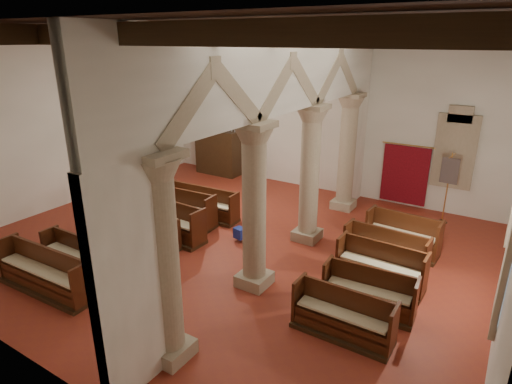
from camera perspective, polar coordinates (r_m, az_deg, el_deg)
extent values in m
plane|color=maroon|center=(12.84, -3.47, -6.90)|extent=(14.00, 14.00, 0.00)
plane|color=black|center=(11.48, -4.13, 20.95)|extent=(14.00, 14.00, 0.00)
cube|color=white|center=(16.94, 8.32, 10.22)|extent=(14.00, 0.02, 6.00)
cube|color=white|center=(7.98, -29.75, -3.19)|extent=(14.00, 0.02, 6.00)
cube|color=white|center=(16.81, -23.81, 8.69)|extent=(0.02, 12.00, 6.00)
cube|color=tan|center=(8.88, -11.29, -19.88)|extent=(0.75, 0.75, 0.30)
cylinder|color=tan|center=(7.86, -12.17, -9.70)|extent=(0.56, 0.56, 3.30)
cube|color=tan|center=(10.80, -0.23, -11.52)|extent=(0.75, 0.75, 0.30)
cylinder|color=tan|center=(9.98, -0.24, -2.66)|extent=(0.56, 0.56, 3.30)
cube|color=tan|center=(13.13, 6.81, -5.66)|extent=(0.75, 0.75, 0.30)
cylinder|color=tan|center=(12.46, 7.14, 1.84)|extent=(0.56, 0.56, 3.30)
cube|color=tan|center=(15.69, 11.55, -1.58)|extent=(0.75, 0.75, 0.30)
cylinder|color=tan|center=(15.14, 12.02, 4.78)|extent=(0.56, 0.56, 3.30)
cube|color=white|center=(10.54, 4.26, 15.80)|extent=(0.25, 11.90, 1.93)
cube|color=#367B5F|center=(8.57, 30.79, -7.77)|extent=(0.03, 1.00, 2.20)
cube|color=#367B5F|center=(15.78, 24.98, 4.90)|extent=(1.00, 0.03, 2.20)
cube|color=#342010|center=(19.20, -5.01, 5.06)|extent=(2.00, 0.80, 1.80)
cube|color=#342010|center=(18.97, -5.10, 7.99)|extent=(2.10, 0.85, 0.20)
cube|color=#311D0F|center=(18.40, -0.17, 1.71)|extent=(0.55, 0.55, 0.10)
cube|color=#311D0F|center=(18.26, -0.18, 3.13)|extent=(0.27, 0.27, 1.05)
cube|color=#311D0F|center=(18.04, -0.31, 4.81)|extent=(0.57, 0.51, 0.18)
cube|color=maroon|center=(16.22, 19.21, 2.16)|extent=(1.60, 0.06, 2.10)
cylinder|color=gold|center=(15.93, 19.64, 5.91)|extent=(1.80, 0.04, 0.04)
cone|color=#342010|center=(15.53, 23.54, -3.49)|extent=(0.36, 0.36, 0.12)
cylinder|color=gold|center=(15.15, 24.12, 0.45)|extent=(0.04, 0.04, 2.38)
cylinder|color=gold|center=(14.85, 24.70, 4.42)|extent=(0.11, 0.69, 0.03)
cube|color=#1D1753|center=(14.96, 24.42, 2.58)|extent=(0.54, 0.08, 0.84)
cube|color=#163F9B|center=(10.97, -18.98, -11.50)|extent=(0.35, 0.30, 0.32)
cube|color=navy|center=(11.96, -16.56, -8.54)|extent=(0.37, 0.34, 0.30)
cube|color=navy|center=(12.88, -2.18, -5.48)|extent=(0.37, 0.32, 0.32)
cylinder|color=white|center=(11.40, -25.14, -11.72)|extent=(1.08, 0.13, 0.11)
cylinder|color=silver|center=(11.92, -22.46, -9.89)|extent=(0.94, 0.37, 0.10)
cube|color=#342010|center=(11.75, -26.10, -11.51)|extent=(2.89, 0.82, 0.10)
cube|color=#511B11|center=(11.60, -26.53, -10.40)|extent=(2.73, 0.50, 0.47)
cube|color=#511B11|center=(11.58, -25.73, -8.84)|extent=(2.71, 0.16, 0.98)
cube|color=#511B11|center=(12.63, -29.85, -7.17)|extent=(0.09, 0.62, 0.98)
cube|color=#511B11|center=(10.45, -22.22, -11.48)|extent=(0.09, 0.62, 0.98)
cube|color=beige|center=(11.48, -26.73, -9.27)|extent=(2.62, 0.46, 0.05)
cube|color=#342010|center=(12.08, -21.72, -9.98)|extent=(2.84, 0.65, 0.09)
cube|color=#4B1A10|center=(11.94, -22.05, -9.01)|extent=(2.69, 0.37, 0.41)
cube|color=#4B1A10|center=(11.95, -21.39, -7.66)|extent=(2.69, 0.07, 0.87)
cube|color=#4B1A10|center=(12.94, -25.65, -6.15)|extent=(0.06, 0.55, 0.87)
cube|color=#4B1A10|center=(10.88, -17.50, -9.98)|extent=(0.06, 0.55, 0.87)
cube|color=beige|center=(11.84, -22.20, -8.03)|extent=(2.58, 0.33, 0.05)
cube|color=#342010|center=(12.60, -17.81, -8.20)|extent=(2.76, 0.82, 0.10)
cube|color=#561C12|center=(12.45, -18.11, -7.17)|extent=(2.59, 0.52, 0.44)
cube|color=#561C12|center=(12.47, -17.44, -5.78)|extent=(2.58, 0.19, 0.94)
cube|color=#561C12|center=(13.36, -21.71, -4.56)|extent=(0.10, 0.60, 0.94)
cube|color=#561C12|center=(11.47, -13.62, -7.72)|extent=(0.10, 0.60, 0.94)
cube|color=beige|center=(12.35, -18.23, -6.15)|extent=(2.49, 0.47, 0.05)
cube|color=#342010|center=(13.20, -14.74, -6.55)|extent=(2.47, 0.69, 0.09)
cube|color=#4C1E10|center=(13.07, -14.98, -5.63)|extent=(2.32, 0.41, 0.42)
cube|color=#4C1E10|center=(13.10, -14.40, -4.39)|extent=(2.31, 0.11, 0.88)
cube|color=#4C1E10|center=(13.86, -18.29, -3.44)|extent=(0.08, 0.56, 0.88)
cube|color=#4C1E10|center=(12.23, -10.97, -5.92)|extent=(0.08, 0.56, 0.88)
cube|color=beige|center=(12.97, -15.07, -4.70)|extent=(2.22, 0.37, 0.05)
cube|color=#342010|center=(13.73, -12.74, -5.28)|extent=(3.35, 0.89, 0.11)
cube|color=#4A2410|center=(13.57, -12.99, -4.22)|extent=(3.18, 0.56, 0.49)
cube|color=#4A2410|center=(13.63, -12.34, -2.82)|extent=(3.17, 0.20, 1.03)
cube|color=#4A2410|center=(14.65, -17.41, -1.67)|extent=(0.10, 0.66, 1.03)
cube|color=#4A2410|center=(12.49, -7.50, -4.65)|extent=(0.10, 0.66, 1.03)
cube|color=beige|center=(13.47, -13.08, -3.16)|extent=(3.06, 0.51, 0.05)
cube|color=#342010|center=(14.53, -10.84, -3.71)|extent=(3.08, 0.92, 0.11)
cube|color=#512E11|center=(14.38, -11.06, -2.69)|extent=(2.92, 0.59, 0.48)
cube|color=#512E11|center=(14.45, -10.47, -1.39)|extent=(2.90, 0.24, 1.02)
cube|color=#512E11|center=(15.33, -15.03, -0.50)|extent=(0.11, 0.65, 1.02)
cube|color=#512E11|center=(13.42, -6.23, -2.86)|extent=(0.11, 0.65, 1.02)
cube|color=beige|center=(14.28, -11.13, -1.70)|extent=(2.80, 0.54, 0.05)
cube|color=#342010|center=(14.76, -7.24, -3.13)|extent=(2.72, 0.84, 0.10)
cube|color=#4A290F|center=(14.62, -7.41, -2.20)|extent=(2.55, 0.54, 0.45)
cube|color=#4A290F|center=(14.69, -6.89, -1.01)|extent=(2.54, 0.21, 0.95)
cube|color=#4A290F|center=(15.40, -11.07, -0.26)|extent=(0.10, 0.60, 0.95)
cube|color=#4A290F|center=(13.83, -3.06, -2.24)|extent=(0.10, 0.60, 0.95)
cube|color=beige|center=(14.53, -7.45, -1.29)|extent=(2.45, 0.49, 0.05)
cube|color=#342010|center=(9.42, 11.30, -18.00)|extent=(2.08, 0.70, 0.10)
cube|color=#542A12|center=(9.22, 11.30, -16.85)|extent=(1.93, 0.41, 0.44)
cube|color=#542A12|center=(9.26, 11.92, -14.91)|extent=(1.93, 0.09, 0.92)
cube|color=#542A12|center=(9.44, 5.73, -13.76)|extent=(0.07, 0.58, 0.92)
cube|color=#542A12|center=(8.93, 17.84, -16.98)|extent=(0.07, 0.58, 0.92)
cube|color=beige|center=(9.08, 11.41, -15.62)|extent=(1.85, 0.37, 0.05)
cube|color=#342010|center=(10.25, 14.58, -14.80)|extent=(2.06, 0.80, 0.10)
cube|color=#4B1910|center=(10.07, 14.63, -13.70)|extent=(1.89, 0.50, 0.43)
cube|color=#4B1910|center=(10.12, 15.15, -11.93)|extent=(1.87, 0.18, 0.92)
cube|color=#4B1910|center=(10.25, 9.60, -11.03)|extent=(0.10, 0.58, 0.92)
cube|color=#4B1910|center=(9.83, 20.44, -13.61)|extent=(0.10, 0.58, 0.92)
cube|color=beige|center=(9.94, 14.75, -12.53)|extent=(1.82, 0.46, 0.05)
cube|color=#342010|center=(11.25, 16.01, -11.55)|extent=(2.16, 0.79, 0.10)
cube|color=#571D12|center=(11.07, 16.07, -10.42)|extent=(2.00, 0.48, 0.46)
cube|color=#571D12|center=(11.15, 16.55, -8.73)|extent=(1.99, 0.14, 0.98)
cube|color=#571D12|center=(11.27, 11.24, -7.93)|extent=(0.09, 0.62, 0.98)
cube|color=#571D12|center=(10.84, 21.62, -10.24)|extent=(0.09, 0.62, 0.98)
cube|color=beige|center=(10.94, 16.20, -9.26)|extent=(1.92, 0.43, 0.05)
cube|color=#342010|center=(12.02, 16.60, -9.48)|extent=(2.20, 0.83, 0.10)
cube|color=#572412|center=(11.84, 16.66, -8.40)|extent=(2.04, 0.52, 0.46)
cube|color=#572412|center=(11.93, 17.10, -6.85)|extent=(2.02, 0.18, 0.97)
cube|color=#572412|center=(12.05, 12.08, -6.10)|extent=(0.10, 0.62, 0.97)
cube|color=#572412|center=(11.62, 21.88, -8.21)|extent=(0.10, 0.62, 0.97)
cube|color=beige|center=(11.73, 16.78, -7.30)|extent=(1.95, 0.47, 0.05)
cube|color=#342010|center=(13.00, 18.70, -7.38)|extent=(2.06, 0.89, 0.11)
cube|color=#491E0F|center=(12.83, 18.79, -6.29)|extent=(1.89, 0.56, 0.48)
cube|color=#491E0F|center=(12.94, 19.19, -4.80)|extent=(1.86, 0.20, 1.02)
cube|color=#491E0F|center=(12.99, 14.86, -4.22)|extent=(0.12, 0.65, 1.02)
cube|color=#491E0F|center=(12.64, 23.27, -5.93)|extent=(0.12, 0.65, 1.02)
cube|color=beige|center=(12.71, 18.92, -5.20)|extent=(1.81, 0.51, 0.05)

